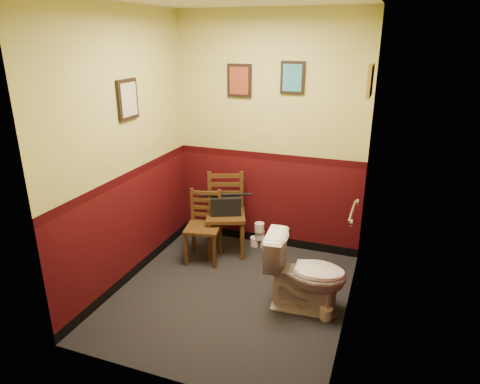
% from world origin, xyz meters
% --- Properties ---
extents(floor, '(2.20, 2.40, 0.00)m').
position_xyz_m(floor, '(0.00, 0.00, 0.00)').
color(floor, black).
rests_on(floor, ground).
extents(wall_back, '(2.20, 0.00, 2.70)m').
position_xyz_m(wall_back, '(0.00, 1.20, 1.35)').
color(wall_back, '#3C090C').
rests_on(wall_back, ground).
extents(wall_front, '(2.20, 0.00, 2.70)m').
position_xyz_m(wall_front, '(0.00, -1.20, 1.35)').
color(wall_front, '#3C090C').
rests_on(wall_front, ground).
extents(wall_left, '(0.00, 2.40, 2.70)m').
position_xyz_m(wall_left, '(-1.10, 0.00, 1.35)').
color(wall_left, '#3C090C').
rests_on(wall_left, ground).
extents(wall_right, '(0.00, 2.40, 2.70)m').
position_xyz_m(wall_right, '(1.10, 0.00, 1.35)').
color(wall_right, '#3C090C').
rests_on(wall_right, ground).
extents(grab_bar, '(0.05, 0.56, 0.06)m').
position_xyz_m(grab_bar, '(1.07, 0.25, 0.95)').
color(grab_bar, silver).
rests_on(grab_bar, wall_right).
extents(framed_print_back_a, '(0.28, 0.04, 0.36)m').
position_xyz_m(framed_print_back_a, '(-0.35, 1.18, 1.95)').
color(framed_print_back_a, black).
rests_on(framed_print_back_a, wall_back).
extents(framed_print_back_b, '(0.26, 0.04, 0.34)m').
position_xyz_m(framed_print_back_b, '(0.25, 1.18, 2.00)').
color(framed_print_back_b, black).
rests_on(framed_print_back_b, wall_back).
extents(framed_print_left, '(0.04, 0.30, 0.38)m').
position_xyz_m(framed_print_left, '(-1.08, 0.10, 1.85)').
color(framed_print_left, black).
rests_on(framed_print_left, wall_left).
extents(framed_print_right, '(0.04, 0.34, 0.28)m').
position_xyz_m(framed_print_right, '(1.08, 0.60, 2.05)').
color(framed_print_right, olive).
rests_on(framed_print_right, wall_right).
extents(toilet, '(0.78, 0.48, 0.73)m').
position_xyz_m(toilet, '(0.72, 0.03, 0.37)').
color(toilet, white).
rests_on(toilet, floor).
extents(toilet_brush, '(0.11, 0.11, 0.40)m').
position_xyz_m(toilet_brush, '(0.95, -0.06, 0.07)').
color(toilet_brush, silver).
rests_on(toilet_brush, floor).
extents(chair_left, '(0.44, 0.44, 0.80)m').
position_xyz_m(chair_left, '(-0.56, 0.59, 0.40)').
color(chair_left, '#412913').
rests_on(chair_left, floor).
extents(chair_right, '(0.57, 0.57, 0.94)m').
position_xyz_m(chair_right, '(-0.40, 0.85, 0.47)').
color(chair_right, '#412913').
rests_on(chair_right, floor).
extents(handbag, '(0.38, 0.30, 0.25)m').
position_xyz_m(handbag, '(-0.38, 0.81, 0.60)').
color(handbag, black).
rests_on(handbag, chair_right).
extents(tp_stack, '(0.24, 0.15, 0.32)m').
position_xyz_m(tp_stack, '(-0.05, 1.08, 0.13)').
color(tp_stack, silver).
rests_on(tp_stack, floor).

